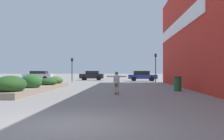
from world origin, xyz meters
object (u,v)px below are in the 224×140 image
at_px(trash_bin, 178,84).
at_px(traffic_light_left, 72,66).
at_px(car_center_left, 206,76).
at_px(skateboarder, 116,80).
at_px(car_leftmost, 92,75).
at_px(skateboard, 117,93).
at_px(car_rightmost, 38,75).
at_px(traffic_light_right, 156,63).
at_px(car_center_right, 142,76).

bearing_deg(trash_bin, traffic_light_left, 125.72).
xyz_separation_m(car_center_left, traffic_light_left, (-20.70, -7.62, 1.50)).
xyz_separation_m(skateboarder, traffic_light_left, (-6.70, 18.27, 1.35)).
bearing_deg(trash_bin, car_leftmost, 112.55).
relative_size(skateboard, car_leftmost, 0.15).
height_order(trash_bin, car_rightmost, car_rightmost).
bearing_deg(car_rightmost, car_center_left, -86.74).
relative_size(car_leftmost, car_center_left, 0.88).
relative_size(car_center_left, traffic_light_right, 1.14).
xyz_separation_m(trash_bin, car_center_left, (9.58, 23.09, 0.23)).
relative_size(car_rightmost, traffic_light_right, 1.21).
distance_m(trash_bin, car_leftmost, 24.10).
bearing_deg(car_leftmost, traffic_light_right, -126.06).
relative_size(skateboarder, traffic_light_left, 0.41).
bearing_deg(car_rightmost, skateboarder, -150.86).
bearing_deg(skateboarder, traffic_light_left, 122.70).
distance_m(skateboard, car_leftmost, 25.53).
xyz_separation_m(car_rightmost, traffic_light_left, (6.86, -6.05, 1.44)).
height_order(car_center_right, traffic_light_left, traffic_light_left).
distance_m(skateboarder, car_rightmost, 27.85).
xyz_separation_m(car_leftmost, car_rightmost, (-8.74, -0.74, 0.02)).
relative_size(car_leftmost, car_center_right, 0.90).
bearing_deg(traffic_light_right, car_center_left, 40.08).
xyz_separation_m(car_center_right, car_rightmost, (-16.75, 2.61, 0.01)).
bearing_deg(traffic_light_left, traffic_light_right, -0.86).
height_order(skateboarder, car_center_right, car_center_right).
bearing_deg(skateboard, car_rightmost, 131.70).
bearing_deg(trash_bin, car_rightmost, 129.88).
bearing_deg(traffic_light_left, skateboarder, -69.86).
distance_m(car_center_left, car_center_right, 11.59).
height_order(car_leftmost, car_center_right, car_leftmost).
distance_m(skateboard, traffic_light_left, 19.58).
bearing_deg(skateboarder, car_center_right, 94.21).
bearing_deg(skateboarder, skateboard, -77.44).
bearing_deg(car_center_right, skateboard, -8.36).
distance_m(car_center_left, traffic_light_right, 12.24).
bearing_deg(trash_bin, skateboard, -147.61).
xyz_separation_m(skateboarder, car_rightmost, (-13.56, 24.33, -0.10)).
xyz_separation_m(trash_bin, car_center_right, (-1.23, 18.91, 0.27)).
bearing_deg(car_center_right, traffic_light_left, -70.83).
height_order(skateboard, skateboarder, skateboarder).
relative_size(car_center_left, car_center_right, 1.03).
distance_m(car_leftmost, car_center_left, 18.84).
bearing_deg(trash_bin, car_center_right, 93.73).
distance_m(trash_bin, car_center_left, 25.00).
xyz_separation_m(car_center_left, car_center_right, (-10.81, -4.18, 0.05)).
xyz_separation_m(car_leftmost, car_center_right, (8.01, -3.35, 0.01)).
relative_size(car_leftmost, traffic_light_left, 1.17).
height_order(car_center_left, car_rightmost, car_rightmost).
distance_m(car_center_right, car_rightmost, 16.95).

